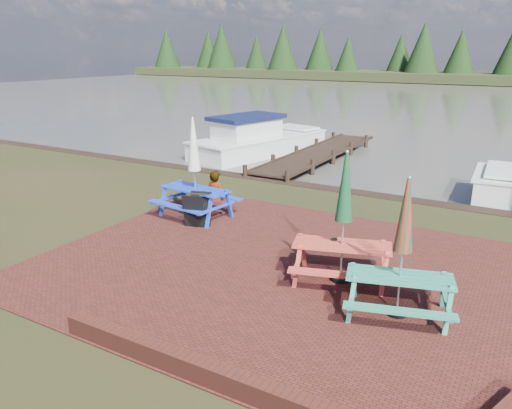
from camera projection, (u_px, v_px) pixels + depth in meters
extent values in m
plane|color=black|center=(247.00, 287.00, 9.06)|extent=(120.00, 120.00, 0.00)
cube|color=#3D1913|center=(273.00, 266.00, 9.88)|extent=(9.00, 7.50, 0.02)
cube|color=#4C1E16|center=(242.00, 386.00, 6.15)|extent=(6.00, 0.22, 0.30)
cube|color=#423F39|center=(487.00, 104.00, 39.61)|extent=(120.00, 60.00, 0.02)
cube|color=#288269|center=(400.00, 277.00, 7.89)|extent=(1.77, 1.08, 0.04)
cube|color=#288269|center=(399.00, 311.00, 7.39)|extent=(1.65, 0.67, 0.04)
cube|color=#288269|center=(398.00, 276.00, 8.55)|extent=(1.65, 0.67, 0.04)
cube|color=#288269|center=(353.00, 291.00, 8.15)|extent=(0.47, 1.40, 0.68)
cube|color=#288269|center=(445.00, 302.00, 7.82)|extent=(0.47, 1.40, 0.68)
cylinder|color=black|center=(397.00, 313.00, 8.08)|extent=(0.33, 0.33, 0.09)
cylinder|color=#B2B2B7|center=(402.00, 250.00, 7.75)|extent=(0.03, 0.03, 2.30)
cone|color=#A41A17|center=(406.00, 216.00, 7.58)|extent=(0.29, 0.29, 1.15)
cube|color=#BC3D30|center=(342.00, 245.00, 9.07)|extent=(1.88, 1.16, 0.04)
cube|color=#BC3D30|center=(339.00, 274.00, 8.53)|extent=(1.75, 0.74, 0.04)
cube|color=#BC3D30|center=(344.00, 246.00, 9.77)|extent=(1.75, 0.74, 0.04)
cube|color=#BC3D30|center=(300.00, 259.00, 9.34)|extent=(0.52, 1.48, 0.72)
cube|color=#BC3D30|center=(384.00, 267.00, 9.01)|extent=(0.52, 1.48, 0.72)
cylinder|color=black|center=(340.00, 279.00, 9.27)|extent=(0.35, 0.35, 0.10)
cylinder|color=#B2B2B7|center=(344.00, 219.00, 8.92)|extent=(0.04, 0.04, 2.44)
cone|color=#114021|center=(345.00, 188.00, 8.74)|extent=(0.31, 0.31, 1.22)
cube|color=#1937C0|center=(195.00, 189.00, 12.59)|extent=(1.89, 0.91, 0.04)
cube|color=#1937C0|center=(176.00, 207.00, 12.15)|extent=(1.84, 0.44, 0.04)
cube|color=#1937C0|center=(213.00, 194.00, 13.20)|extent=(1.84, 0.44, 0.04)
cube|color=#1937C0|center=(174.00, 198.00, 13.15)|extent=(0.26, 1.58, 0.75)
cube|color=#1937C0|center=(219.00, 209.00, 12.25)|extent=(0.26, 1.58, 0.75)
cylinder|color=black|center=(196.00, 215.00, 12.80)|extent=(0.36, 0.36, 0.10)
cylinder|color=#B2B2B7|center=(194.00, 169.00, 12.43)|extent=(0.04, 0.04, 2.53)
cone|color=beige|center=(194.00, 145.00, 12.25)|extent=(0.32, 0.32, 1.27)
cube|color=black|center=(194.00, 212.00, 11.86)|extent=(0.56, 0.35, 0.84)
cube|color=black|center=(201.00, 209.00, 12.10)|extent=(0.56, 0.35, 0.84)
cube|color=black|center=(197.00, 194.00, 11.86)|extent=(0.51, 0.19, 0.03)
cube|color=black|center=(319.00, 153.00, 20.20)|extent=(1.60, 9.00, 0.06)
cube|color=black|center=(303.00, 150.00, 20.54)|extent=(0.08, 9.00, 0.08)
cube|color=black|center=(337.00, 153.00, 19.82)|extent=(0.08, 9.00, 0.08)
cylinder|color=black|center=(245.00, 179.00, 16.93)|extent=(0.16, 0.16, 1.00)
cylinder|color=black|center=(287.00, 186.00, 16.16)|extent=(0.16, 0.16, 1.00)
cube|color=silver|center=(260.00, 147.00, 21.40)|extent=(3.66, 6.72, 0.91)
cube|color=silver|center=(260.00, 136.00, 21.26)|extent=(3.73, 6.85, 0.07)
cube|color=silver|center=(247.00, 128.00, 20.60)|extent=(2.17, 2.98, 0.77)
cube|color=#0E1333|center=(247.00, 117.00, 20.47)|extent=(2.43, 3.39, 0.16)
cube|color=silver|center=(296.00, 127.00, 22.89)|extent=(2.08, 1.56, 0.09)
cube|color=silver|center=(511.00, 171.00, 14.42)|extent=(1.44, 2.24, 0.10)
imported|color=gray|center=(215.00, 171.00, 14.03)|extent=(0.64, 0.44, 1.69)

